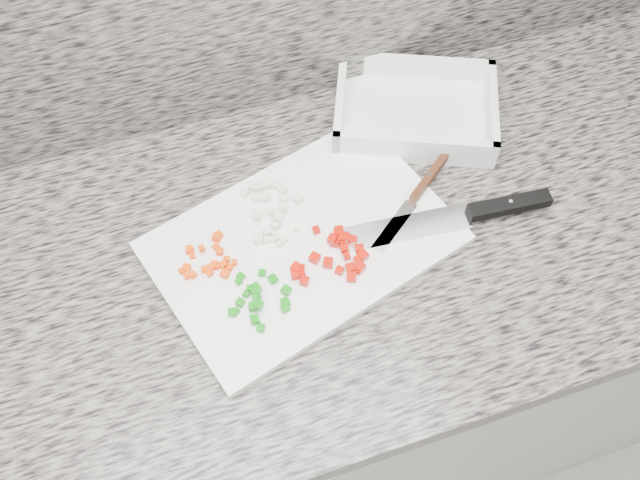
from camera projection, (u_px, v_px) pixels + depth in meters
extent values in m
cube|color=silver|center=(262.00, 379.00, 1.45)|extent=(3.92, 0.62, 0.86)
cube|color=slate|center=(241.00, 274.00, 1.06)|extent=(3.96, 0.64, 0.04)
cube|color=white|center=(303.00, 242.00, 1.06)|extent=(0.49, 0.39, 0.01)
cube|color=#F84505|center=(188.00, 275.00, 1.02)|extent=(0.01, 0.01, 0.01)
cube|color=#F84505|center=(182.00, 271.00, 1.02)|extent=(0.01, 0.01, 0.01)
cube|color=#F84505|center=(204.00, 270.00, 1.02)|extent=(0.01, 0.01, 0.01)
cube|color=#F84505|center=(187.00, 268.00, 1.02)|extent=(0.01, 0.01, 0.01)
cube|color=#F84505|center=(209.00, 269.00, 1.02)|extent=(0.01, 0.01, 0.01)
cube|color=#F84505|center=(230.00, 267.00, 1.02)|extent=(0.01, 0.01, 0.01)
cube|color=#F84505|center=(189.00, 250.00, 1.04)|extent=(0.01, 0.01, 0.01)
cube|color=#F84505|center=(218.00, 266.00, 1.03)|extent=(0.01, 0.01, 0.01)
cube|color=#F84505|center=(223.00, 265.00, 1.03)|extent=(0.01, 0.01, 0.01)
cube|color=#F84505|center=(234.00, 262.00, 1.03)|extent=(0.01, 0.01, 0.01)
cube|color=#F84505|center=(209.00, 273.00, 1.02)|extent=(0.01, 0.01, 0.01)
cube|color=#F84505|center=(192.00, 256.00, 1.03)|extent=(0.01, 0.01, 0.01)
cube|color=#F84505|center=(217.00, 237.00, 1.05)|extent=(0.02, 0.02, 0.01)
cube|color=#F84505|center=(193.00, 275.00, 1.02)|extent=(0.01, 0.01, 0.01)
cube|color=#F84505|center=(225.00, 274.00, 1.02)|extent=(0.02, 0.02, 0.01)
cube|color=#F84505|center=(216.00, 247.00, 1.04)|extent=(0.01, 0.01, 0.01)
cube|color=#F84505|center=(219.00, 235.00, 1.05)|extent=(0.01, 0.01, 0.01)
cube|color=#F84505|center=(227.00, 259.00, 1.03)|extent=(0.01, 0.01, 0.01)
cube|color=#F84505|center=(214.00, 264.00, 1.03)|extent=(0.01, 0.01, 0.01)
cube|color=#F84505|center=(190.00, 250.00, 1.04)|extent=(0.01, 0.01, 0.01)
cube|color=#F84505|center=(202.00, 248.00, 1.03)|extent=(0.01, 0.01, 0.01)
cube|color=#F84505|center=(220.00, 252.00, 1.04)|extent=(0.01, 0.01, 0.01)
cube|color=silver|center=(275.00, 185.00, 1.10)|extent=(0.02, 0.02, 0.01)
cube|color=silver|center=(256.00, 187.00, 1.09)|extent=(0.02, 0.02, 0.01)
cube|color=silver|center=(263.00, 186.00, 1.10)|extent=(0.01, 0.01, 0.01)
cube|color=silver|center=(266.00, 197.00, 1.09)|extent=(0.01, 0.01, 0.01)
cube|color=silver|center=(297.00, 199.00, 1.08)|extent=(0.02, 0.02, 0.01)
cube|color=silver|center=(260.00, 197.00, 1.08)|extent=(0.02, 0.02, 0.01)
cube|color=silver|center=(268.00, 183.00, 1.10)|extent=(0.02, 0.02, 0.01)
cube|color=silver|center=(283.00, 207.00, 1.07)|extent=(0.01, 0.01, 0.01)
cube|color=silver|center=(283.00, 190.00, 1.09)|extent=(0.01, 0.01, 0.01)
cube|color=silver|center=(257.00, 213.00, 1.06)|extent=(0.01, 0.01, 0.01)
cube|color=silver|center=(259.00, 239.00, 1.05)|extent=(0.02, 0.02, 0.01)
cube|color=silver|center=(278.00, 218.00, 1.05)|extent=(0.02, 0.02, 0.01)
cube|color=silver|center=(267.00, 232.00, 1.05)|extent=(0.01, 0.01, 0.01)
cube|color=silver|center=(255.00, 198.00, 1.09)|extent=(0.01, 0.01, 0.01)
cube|color=silver|center=(253.00, 187.00, 1.09)|extent=(0.02, 0.02, 0.01)
cube|color=silver|center=(245.00, 193.00, 1.09)|extent=(0.02, 0.02, 0.01)
cube|color=silver|center=(267.00, 240.00, 1.05)|extent=(0.01, 0.01, 0.01)
cube|color=silver|center=(284.00, 199.00, 1.08)|extent=(0.02, 0.02, 0.01)
cube|color=silver|center=(280.00, 186.00, 1.10)|extent=(0.02, 0.02, 0.01)
cube|color=silver|center=(257.00, 216.00, 1.06)|extent=(0.01, 0.01, 0.01)
cube|color=silver|center=(272.00, 211.00, 1.06)|extent=(0.01, 0.01, 0.01)
cube|color=silver|center=(275.00, 225.00, 1.06)|extent=(0.01, 0.01, 0.01)
cube|color=#0B7C0B|center=(257.00, 297.00, 0.99)|extent=(0.01, 0.01, 0.01)
cube|color=#0B7C0B|center=(261.00, 328.00, 0.97)|extent=(0.01, 0.01, 0.01)
cube|color=#0B7C0B|center=(262.00, 273.00, 1.02)|extent=(0.01, 0.01, 0.01)
cube|color=#0B7C0B|center=(232.00, 312.00, 0.99)|extent=(0.01, 0.01, 0.01)
cube|color=#0B7C0B|center=(285.00, 308.00, 0.99)|extent=(0.01, 0.01, 0.01)
cube|color=#0B7C0B|center=(285.00, 302.00, 0.99)|extent=(0.01, 0.01, 0.01)
cube|color=#0B7C0B|center=(286.00, 290.00, 1.00)|extent=(0.02, 0.02, 0.01)
cube|color=#0B7C0B|center=(252.00, 308.00, 0.99)|extent=(0.01, 0.01, 0.01)
cube|color=#0B7C0B|center=(239.00, 282.00, 1.01)|extent=(0.01, 0.01, 0.01)
cube|color=#0B7C0B|center=(273.00, 279.00, 1.01)|extent=(0.01, 0.01, 0.01)
cube|color=#0B7C0B|center=(256.00, 291.00, 0.99)|extent=(0.02, 0.02, 0.01)
cube|color=#0B7C0B|center=(250.00, 289.00, 1.01)|extent=(0.01, 0.01, 0.01)
cube|color=#0B7C0B|center=(246.00, 294.00, 1.00)|extent=(0.01, 0.01, 0.01)
cube|color=#0B7C0B|center=(241.00, 277.00, 1.01)|extent=(0.01, 0.01, 0.01)
cube|color=#0B7C0B|center=(258.00, 305.00, 0.98)|extent=(0.02, 0.02, 0.01)
cube|color=#0B7C0B|center=(256.00, 286.00, 1.00)|extent=(0.01, 0.01, 0.01)
cube|color=#0B7C0B|center=(255.00, 320.00, 0.98)|extent=(0.01, 0.01, 0.01)
cube|color=#0B7C0B|center=(253.00, 305.00, 0.98)|extent=(0.01, 0.01, 0.01)
cube|color=#0B7C0B|center=(240.00, 303.00, 0.99)|extent=(0.01, 0.01, 0.01)
cube|color=#0B7C0B|center=(236.00, 311.00, 0.99)|extent=(0.01, 0.01, 0.01)
cube|color=#C00F02|center=(359.00, 249.00, 1.04)|extent=(0.01, 0.01, 0.01)
cube|color=#C00F02|center=(344.00, 248.00, 1.04)|extent=(0.01, 0.01, 0.01)
cube|color=#C00F02|center=(363.00, 255.00, 1.03)|extent=(0.02, 0.02, 0.01)
cube|color=#C00F02|center=(328.00, 263.00, 1.02)|extent=(0.02, 0.02, 0.01)
cube|color=#C00F02|center=(360.00, 267.00, 1.02)|extent=(0.02, 0.02, 0.01)
cube|color=#C00F02|center=(357.00, 260.00, 1.03)|extent=(0.01, 0.01, 0.01)
cube|color=#C00F02|center=(353.00, 240.00, 1.05)|extent=(0.02, 0.02, 0.01)
cube|color=#C00F02|center=(305.00, 281.00, 1.01)|extent=(0.02, 0.02, 0.01)
cube|color=#C00F02|center=(342.00, 242.00, 1.05)|extent=(0.01, 0.01, 0.01)
cube|color=#C00F02|center=(347.00, 257.00, 1.03)|extent=(0.01, 0.01, 0.01)
cube|color=#C00F02|center=(296.00, 274.00, 1.02)|extent=(0.01, 0.01, 0.01)
cube|color=#C00F02|center=(339.00, 230.00, 1.05)|extent=(0.01, 0.01, 0.01)
cube|color=#C00F02|center=(301.00, 273.00, 1.02)|extent=(0.01, 0.01, 0.01)
cube|color=#C00F02|center=(301.00, 269.00, 1.02)|extent=(0.02, 0.02, 0.01)
cube|color=#C00F02|center=(315.00, 258.00, 1.03)|extent=(0.02, 0.02, 0.01)
cube|color=#C00F02|center=(358.00, 270.00, 1.02)|extent=(0.01, 0.01, 0.01)
cube|color=#C00F02|center=(347.00, 237.00, 1.05)|extent=(0.01, 0.01, 0.01)
cube|color=#C00F02|center=(351.00, 268.00, 1.02)|extent=(0.01, 0.01, 0.01)
cube|color=#C00F02|center=(300.00, 271.00, 1.02)|extent=(0.01, 0.01, 0.01)
cube|color=#C00F02|center=(296.00, 268.00, 1.02)|extent=(0.02, 0.02, 0.01)
cube|color=#C00F02|center=(332.00, 239.00, 1.04)|extent=(0.02, 0.02, 0.01)
cube|color=#C00F02|center=(339.00, 270.00, 1.02)|extent=(0.02, 0.02, 0.01)
cube|color=#C00F02|center=(316.00, 230.00, 1.06)|extent=(0.01, 0.01, 0.01)
cube|color=#C00F02|center=(335.00, 242.00, 1.04)|extent=(0.02, 0.02, 0.01)
cube|color=#C00F02|center=(351.00, 277.00, 1.01)|extent=(0.02, 0.02, 0.01)
cube|color=#C00F02|center=(338.00, 232.00, 1.05)|extent=(0.02, 0.02, 0.01)
cube|color=#C00F02|center=(343.00, 238.00, 1.05)|extent=(0.02, 0.02, 0.01)
cube|color=beige|center=(274.00, 234.00, 1.05)|extent=(0.01, 0.01, 0.01)
cube|color=beige|center=(282.00, 242.00, 1.05)|extent=(0.01, 0.01, 0.01)
cube|color=beige|center=(279.00, 244.00, 1.04)|extent=(0.01, 0.01, 0.01)
cube|color=beige|center=(278.00, 238.00, 1.05)|extent=(0.01, 0.01, 0.01)
cube|color=beige|center=(275.00, 239.00, 1.05)|extent=(0.01, 0.01, 0.00)
cube|color=beige|center=(296.00, 230.00, 1.06)|extent=(0.01, 0.01, 0.01)
cube|color=beige|center=(273.00, 240.00, 1.05)|extent=(0.01, 0.01, 0.01)
cube|color=beige|center=(286.00, 239.00, 1.05)|extent=(0.01, 0.01, 0.00)
cube|color=white|center=(405.00, 228.00, 1.06)|extent=(0.20, 0.06, 0.00)
cube|color=black|center=(509.00, 205.00, 1.08)|extent=(0.13, 0.04, 0.02)
cylinder|color=white|center=(511.00, 202.00, 1.07)|extent=(0.01, 0.01, 0.00)
cube|color=white|center=(394.00, 227.00, 1.06)|extent=(0.09, 0.08, 0.00)
cube|color=#4D2513|center=(429.00, 178.00, 1.10)|extent=(0.09, 0.07, 0.02)
cylinder|color=white|center=(430.00, 174.00, 1.09)|extent=(0.01, 0.01, 0.00)
cube|color=white|center=(414.00, 117.00, 1.19)|extent=(0.31, 0.28, 0.01)
cube|color=white|center=(416.00, 67.00, 1.21)|extent=(0.24, 0.12, 0.04)
cube|color=white|center=(415.00, 148.00, 1.12)|extent=(0.24, 0.12, 0.04)
cube|color=white|center=(492.00, 110.00, 1.16)|extent=(0.09, 0.18, 0.04)
cube|color=white|center=(340.00, 101.00, 1.17)|extent=(0.09, 0.18, 0.04)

